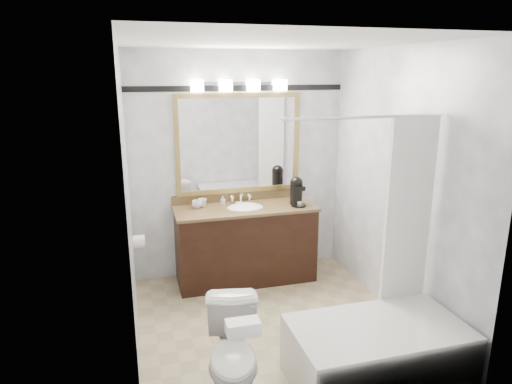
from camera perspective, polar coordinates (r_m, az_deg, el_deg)
room at (r=3.90m, az=2.29°, el=-0.43°), size 2.42×2.62×2.52m
vanity at (r=5.08m, az=-1.34°, el=-6.30°), size 1.53×0.58×0.97m
mirror at (r=5.05m, az=-2.16°, el=6.03°), size 1.40×0.04×1.10m
vanity_light_bar at (r=4.94m, az=-2.09°, el=13.21°), size 1.02×0.14×0.12m
accent_stripe at (r=5.01m, az=-2.26°, el=12.85°), size 2.40×0.01×0.06m
bathtub at (r=3.75m, az=15.09°, el=-17.85°), size 1.30×0.75×1.96m
tp_roll at (r=4.52m, az=-14.44°, el=-6.02°), size 0.11×0.12×0.12m
toilet at (r=3.40m, az=-2.81°, el=-19.75°), size 0.50×0.74×0.69m
tissue_box at (r=2.96m, az=-1.64°, el=-16.54°), size 0.22×0.12×0.09m
coffee_maker at (r=5.00m, az=5.10°, el=0.17°), size 0.16×0.21×0.32m
cup_left at (r=4.94m, az=-7.39°, el=-1.53°), size 0.13×0.13×0.08m
cup_right at (r=4.99m, az=-6.71°, el=-1.33°), size 0.12×0.12×0.09m
soap_bottle_a at (r=5.02m, az=-4.18°, el=-1.08°), size 0.06×0.06×0.10m
soap_bar at (r=5.04m, az=-2.07°, el=-1.42°), size 0.08×0.06×0.02m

